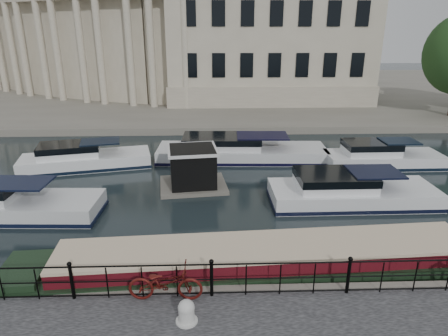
# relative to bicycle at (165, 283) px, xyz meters

# --- Properties ---
(ground_plane) EXTENTS (160.00, 160.00, 0.00)m
(ground_plane) POSITION_rel_bicycle_xyz_m (1.32, 2.38, -1.11)
(ground_plane) COLOR black
(ground_plane) RESTS_ON ground
(far_bank) EXTENTS (120.00, 42.00, 0.55)m
(far_bank) POSITION_rel_bicycle_xyz_m (1.32, 41.38, -0.83)
(far_bank) COLOR #6B665B
(far_bank) RESTS_ON ground_plane
(railing) EXTENTS (24.14, 0.14, 1.22)m
(railing) POSITION_rel_bicycle_xyz_m (1.32, 0.13, 0.09)
(railing) COLOR black
(railing) RESTS_ON near_quay
(civic_building) EXTENTS (53.55, 31.84, 16.85)m
(civic_building) POSITION_rel_bicycle_xyz_m (0.32, 37.08, 5.93)
(civic_building) COLOR #ADA38C
(civic_building) RESTS_ON far_bank
(bicycle) EXTENTS (2.16, 0.82, 1.12)m
(bicycle) POSITION_rel_bicycle_xyz_m (0.00, 0.00, 0.00)
(bicycle) COLOR #4E110E
(bicycle) RESTS_ON near_quay
(mooring_bollard) EXTENTS (0.59, 0.59, 0.67)m
(mooring_bollard) POSITION_rel_bicycle_xyz_m (0.64, -0.95, -0.25)
(mooring_bollard) COLOR beige
(mooring_bollard) RESTS_ON near_quay
(narrowboat) EXTENTS (17.32, 3.34, 1.62)m
(narrowboat) POSITION_rel_bicycle_xyz_m (3.14, 1.83, -0.74)
(narrowboat) COLOR black
(narrowboat) RESTS_ON ground_plane
(harbour_hut) EXTENTS (3.72, 3.22, 2.21)m
(harbour_hut) POSITION_rel_bicycle_xyz_m (0.37, 9.88, -0.16)
(harbour_hut) COLOR #6B665B
(harbour_hut) RESTS_ON ground_plane
(cabin_cruisers) EXTENTS (28.02, 10.75, 1.99)m
(cabin_cruisers) POSITION_rel_bicycle_xyz_m (1.37, 11.03, -0.74)
(cabin_cruisers) COLOR silver
(cabin_cruisers) RESTS_ON ground_plane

